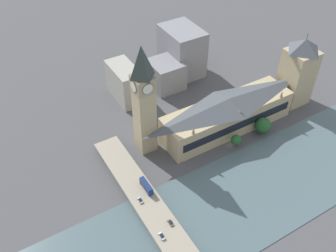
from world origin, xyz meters
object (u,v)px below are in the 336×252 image
road_bridge (168,233)px  car_southbound_lead (162,236)px  double_decker_bus_mid (146,186)px  car_northbound_tail (140,200)px  parliament_hall (228,114)px  victoria_tower (298,72)px  clock_tower (144,99)px  car_northbound_mid (170,222)px

road_bridge → car_southbound_lead: car_southbound_lead is taller
double_decker_bus_mid → car_northbound_tail: bearing=129.6°
parliament_hall → double_decker_bus_mid: size_ratio=8.06×
parliament_hall → car_northbound_tail: (-26.82, 76.57, -6.83)m
parliament_hall → car_southbound_lead: (-50.65, 77.52, -6.76)m
victoria_tower → car_northbound_tail: size_ratio=13.49×
clock_tower → double_decker_bus_mid: size_ratio=6.46×
clock_tower → car_southbound_lead: clock_tower is taller
victoria_tower → double_decker_bus_mid: size_ratio=4.76×
victoria_tower → road_bridge: size_ratio=0.35×
road_bridge → car_southbound_lead: size_ratio=34.62×
double_decker_bus_mid → clock_tower: bearing=-27.9°
clock_tower → car_northbound_tail: (-37.36, 23.47, -32.22)m
road_bridge → car_northbound_tail: car_northbound_tail is taller
double_decker_bus_mid → car_southbound_lead: (-29.21, 7.46, -1.92)m
parliament_hall → clock_tower: (10.54, 53.11, 25.39)m
car_northbound_tail → parliament_hall: bearing=-70.7°
clock_tower → car_northbound_mid: clock_tower is taller
car_northbound_tail → car_southbound_lead: bearing=177.7°
clock_tower → victoria_tower: clock_tower is taller
parliament_hall → victoria_tower: 58.36m
car_northbound_mid → car_southbound_lead: 8.67m
parliament_hall → victoria_tower: bearing=-89.9°
car_southbound_lead → double_decker_bus_mid: bearing=-14.3°
parliament_hall → road_bridge: (-49.76, 73.71, -8.34)m
clock_tower → double_decker_bus_mid: (-31.97, 16.95, -30.23)m
victoria_tower → double_decker_bus_mid: bearing=99.6°
clock_tower → double_decker_bus_mid: 47.15m
car_northbound_tail → clock_tower: bearing=-32.1°
clock_tower → road_bridge: size_ratio=0.47×
road_bridge → car_northbound_mid: car_northbound_mid is taller
car_northbound_mid → car_southbound_lead: bearing=120.0°
road_bridge → car_southbound_lead: bearing=103.1°
double_decker_bus_mid → car_northbound_mid: bearing=-179.9°
road_bridge → victoria_tower: bearing=-69.1°
double_decker_bus_mid → car_northbound_tail: double_decker_bus_mid is taller
clock_tower → car_southbound_lead: 73.30m
clock_tower → victoria_tower: 111.48m
car_northbound_mid → car_southbound_lead: (-4.34, 7.51, 0.07)m
double_decker_bus_mid → parliament_hall: bearing=-73.0°
car_southbound_lead → road_bridge: bearing=-76.9°
victoria_tower → clock_tower: bearing=84.6°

